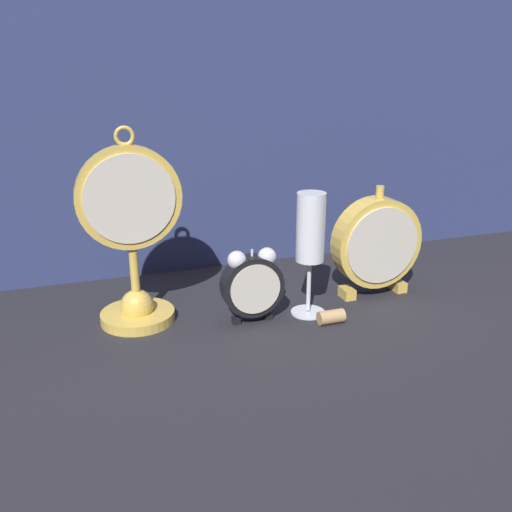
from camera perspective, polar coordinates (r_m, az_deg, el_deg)
The scene contains 7 objects.
ground_plane at distance 0.87m, azimuth 1.74°, elevation -7.87°, with size 4.00×4.00×0.00m, color #232328.
fabric_backdrop_drape at distance 1.09m, azimuth -4.49°, elevation 18.62°, with size 1.61×0.01×0.77m, color navy.
pocket_watch_on_stand at distance 0.89m, azimuth -12.23°, elevation 0.87°, with size 0.16×0.12×0.31m.
alarm_clock_twin_bell at distance 0.89m, azimuth -0.37°, elevation -2.65°, with size 0.10×0.03×0.12m.
mantel_clock_silver at distance 1.00m, azimuth 11.97°, elevation 1.25°, with size 0.16×0.04×0.20m.
champagne_flute at distance 0.90m, azimuth 5.46°, elevation 1.99°, with size 0.06×0.06×0.20m.
wine_cork at distance 0.91m, azimuth 7.52°, elevation -6.05°, with size 0.02×0.02×0.04m, color tan.
Camera 1 is at (-0.28, -0.73, 0.40)m, focal length 40.00 mm.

